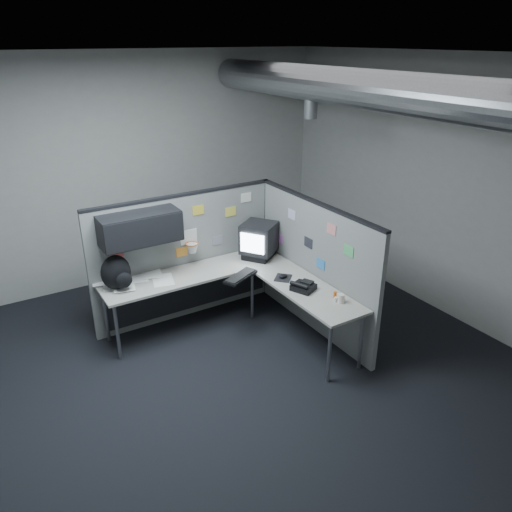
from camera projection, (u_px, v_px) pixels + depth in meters
room at (290, 171)px, 5.04m from camera, size 5.62×5.62×3.22m
partition_back at (175, 247)px, 6.05m from camera, size 2.44×0.42×1.63m
partition_right at (314, 266)px, 5.98m from camera, size 0.07×2.23×1.63m
desk at (225, 285)px, 5.99m from camera, size 2.31×2.11×0.73m
monitor at (259, 240)px, 6.35m from camera, size 0.56×0.56×0.46m
keyboard at (241, 276)px, 5.88m from camera, size 0.51×0.36×0.04m
mouse at (283, 277)px, 5.87m from camera, size 0.29×0.29×0.05m
phone at (303, 287)px, 5.59m from camera, size 0.29×0.30×0.11m
bottles at (338, 297)px, 5.39m from camera, size 0.11×0.16×0.07m
cup at (341, 298)px, 5.32m from camera, size 0.09×0.09×0.10m
papers at (132, 280)px, 5.82m from camera, size 0.91×0.73×0.02m
backpack at (117, 273)px, 5.55m from camera, size 0.33×0.30×0.41m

